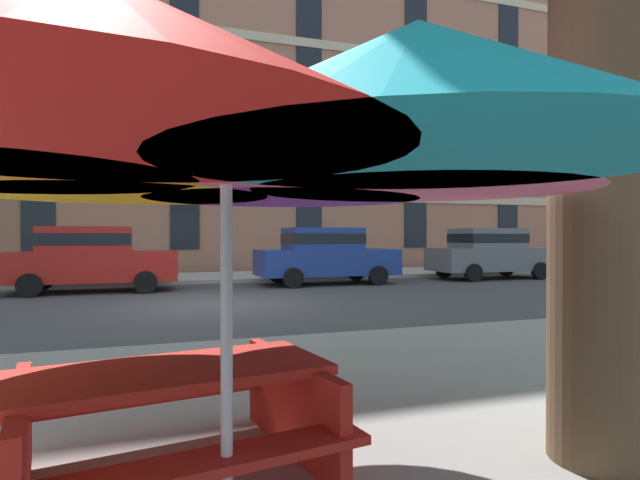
% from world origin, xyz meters
% --- Properties ---
extents(ground_plane, '(120.00, 120.00, 0.00)m').
position_xyz_m(ground_plane, '(0.00, 0.00, 0.00)').
color(ground_plane, '#424244').
extents(sidewalk_far, '(56.00, 3.60, 0.12)m').
position_xyz_m(sidewalk_far, '(0.00, 6.80, 0.06)').
color(sidewalk_far, '#B2ADA3').
rests_on(sidewalk_far, ground).
extents(apartment_building, '(45.54, 12.08, 19.20)m').
position_xyz_m(apartment_building, '(0.00, 14.99, 9.60)').
color(apartment_building, '#A87056').
rests_on(apartment_building, ground).
extents(sedan_red, '(4.40, 1.98, 1.78)m').
position_xyz_m(sedan_red, '(-2.89, 3.70, 0.95)').
color(sedan_red, '#B21E19').
rests_on(sedan_red, ground).
extents(sedan_blue, '(4.40, 1.98, 1.78)m').
position_xyz_m(sedan_blue, '(3.91, 3.70, 0.95)').
color(sedan_blue, navy).
rests_on(sedan_blue, ground).
extents(sedan_gray, '(4.40, 1.98, 1.78)m').
position_xyz_m(sedan_gray, '(10.11, 3.70, 0.95)').
color(sedan_gray, slate).
rests_on(sedan_gray, ground).
extents(pickup_red, '(5.10, 2.12, 2.20)m').
position_xyz_m(pickup_red, '(16.99, 3.70, 1.03)').
color(pickup_red, '#B21E19').
rests_on(pickup_red, ground).
extents(patio_umbrella, '(4.03, 3.74, 2.39)m').
position_xyz_m(patio_umbrella, '(-1.13, -9.00, 2.06)').
color(patio_umbrella, silver).
rests_on(patio_umbrella, ground).
extents(picnic_table, '(2.01, 1.78, 0.77)m').
position_xyz_m(picnic_table, '(-1.36, -8.40, 0.49)').
color(picnic_table, red).
rests_on(picnic_table, ground).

